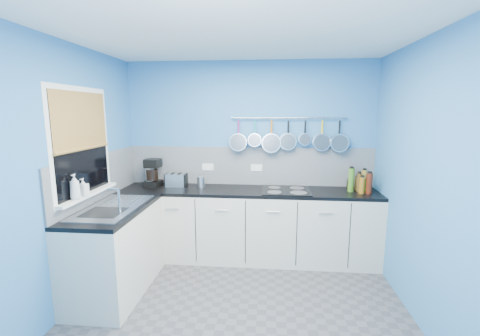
% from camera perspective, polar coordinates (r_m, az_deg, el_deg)
% --- Properties ---
extents(floor, '(3.20, 3.00, 0.02)m').
position_cam_1_polar(floor, '(3.31, -0.39, -24.42)').
color(floor, '#47474C').
rests_on(floor, ground).
extents(ceiling, '(3.20, 3.00, 0.02)m').
position_cam_1_polar(ceiling, '(2.81, -0.46, 23.28)').
color(ceiling, white).
rests_on(ceiling, ground).
extents(wall_back, '(3.20, 0.02, 2.50)m').
position_cam_1_polar(wall_back, '(4.29, 1.62, 1.73)').
color(wall_back, teal).
rests_on(wall_back, ground).
extents(wall_front, '(3.20, 0.02, 2.50)m').
position_cam_1_polar(wall_front, '(1.39, -7.02, -16.28)').
color(wall_front, teal).
rests_on(wall_front, ground).
extents(wall_left, '(0.02, 3.00, 2.50)m').
position_cam_1_polar(wall_left, '(3.37, -28.83, -1.76)').
color(wall_left, teal).
rests_on(wall_left, ground).
extents(wall_right, '(0.02, 3.00, 2.50)m').
position_cam_1_polar(wall_right, '(3.09, 30.82, -2.88)').
color(wall_right, teal).
rests_on(wall_right, ground).
extents(backsplash_back, '(3.20, 0.02, 0.50)m').
position_cam_1_polar(backsplash_back, '(4.28, 1.60, 0.37)').
color(backsplash_back, '#92959C').
rests_on(backsplash_back, wall_back).
extents(backsplash_left, '(0.02, 1.80, 0.50)m').
position_cam_1_polar(backsplash_left, '(3.88, -23.50, -1.47)').
color(backsplash_left, '#92959C').
rests_on(backsplash_left, wall_left).
extents(cabinet_run_back, '(3.20, 0.60, 0.86)m').
position_cam_1_polar(cabinet_run_back, '(4.18, 1.28, -10.07)').
color(cabinet_run_back, beige).
rests_on(cabinet_run_back, ground).
extents(worktop_back, '(3.20, 0.60, 0.04)m').
position_cam_1_polar(worktop_back, '(4.05, 1.30, -4.08)').
color(worktop_back, black).
rests_on(worktop_back, cabinet_run_back).
extents(cabinet_run_left, '(0.60, 1.20, 0.86)m').
position_cam_1_polar(cabinet_run_left, '(3.70, -20.97, -13.52)').
color(cabinet_run_left, beige).
rests_on(cabinet_run_left, ground).
extents(worktop_left, '(0.60, 1.20, 0.04)m').
position_cam_1_polar(worktop_left, '(3.55, -21.42, -6.82)').
color(worktop_left, black).
rests_on(worktop_left, cabinet_run_left).
extents(window_frame, '(0.01, 1.00, 1.10)m').
position_cam_1_polar(window_frame, '(3.56, -26.07, 3.92)').
color(window_frame, white).
rests_on(window_frame, wall_left).
extents(window_glass, '(0.01, 0.90, 1.00)m').
position_cam_1_polar(window_glass, '(3.56, -26.00, 3.92)').
color(window_glass, black).
rests_on(window_glass, wall_left).
extents(bamboo_blind, '(0.01, 0.90, 0.55)m').
position_cam_1_polar(bamboo_blind, '(3.54, -26.17, 7.54)').
color(bamboo_blind, '#BD7C39').
rests_on(bamboo_blind, wall_left).
extents(window_sill, '(0.10, 0.98, 0.03)m').
position_cam_1_polar(window_sill, '(3.63, -25.12, -4.18)').
color(window_sill, white).
rests_on(window_sill, wall_left).
extents(sink_unit, '(0.50, 0.95, 0.01)m').
position_cam_1_polar(sink_unit, '(3.54, -21.45, -6.45)').
color(sink_unit, silver).
rests_on(sink_unit, worktop_left).
extents(mixer_tap, '(0.12, 0.08, 0.26)m').
position_cam_1_polar(mixer_tap, '(3.28, -20.49, -5.37)').
color(mixer_tap, silver).
rests_on(mixer_tap, worktop_left).
extents(socket_left, '(0.15, 0.01, 0.09)m').
position_cam_1_polar(socket_left, '(4.34, -5.68, 0.19)').
color(socket_left, white).
rests_on(socket_left, backsplash_back).
extents(socket_right, '(0.15, 0.01, 0.09)m').
position_cam_1_polar(socket_right, '(4.26, 2.92, 0.05)').
color(socket_right, white).
rests_on(socket_right, backsplash_back).
extents(pot_rail, '(1.45, 0.02, 0.02)m').
position_cam_1_polar(pot_rail, '(4.18, 8.54, 8.71)').
color(pot_rail, silver).
rests_on(pot_rail, wall_back).
extents(soap_bottle_a, '(0.10, 0.10, 0.24)m').
position_cam_1_polar(soap_bottle_a, '(3.38, -27.09, -2.96)').
color(soap_bottle_a, white).
rests_on(soap_bottle_a, window_sill).
extents(soap_bottle_b, '(0.08, 0.09, 0.17)m').
position_cam_1_polar(soap_bottle_b, '(3.50, -25.90, -3.04)').
color(soap_bottle_b, white).
rests_on(soap_bottle_b, window_sill).
extents(paper_towel, '(0.15, 0.15, 0.27)m').
position_cam_1_polar(paper_towel, '(4.39, -15.53, -1.31)').
color(paper_towel, white).
rests_on(paper_towel, worktop_back).
extents(coffee_maker, '(0.21, 0.23, 0.35)m').
position_cam_1_polar(coffee_maker, '(4.36, -15.13, -0.78)').
color(coffee_maker, black).
rests_on(coffee_maker, worktop_back).
extents(toaster, '(0.27, 0.17, 0.16)m').
position_cam_1_polar(toaster, '(4.28, -11.16, -2.10)').
color(toaster, silver).
rests_on(toaster, worktop_back).
extents(canister, '(0.11, 0.11, 0.14)m').
position_cam_1_polar(canister, '(4.18, -6.87, -2.47)').
color(canister, silver).
rests_on(canister, worktop_back).
extents(hob, '(0.59, 0.52, 0.01)m').
position_cam_1_polar(hob, '(4.01, 8.10, -3.94)').
color(hob, black).
rests_on(hob, worktop_back).
extents(pan_0, '(0.23, 0.10, 0.42)m').
position_cam_1_polar(pan_0, '(4.19, -0.27, 5.95)').
color(pan_0, silver).
rests_on(pan_0, pot_rail).
extents(pan_1, '(0.17, 0.10, 0.36)m').
position_cam_1_polar(pan_1, '(4.18, 2.64, 6.31)').
color(pan_1, silver).
rests_on(pan_1, pot_rail).
extents(pan_2, '(0.25, 0.08, 0.44)m').
position_cam_1_polar(pan_2, '(4.17, 5.55, 5.76)').
color(pan_2, silver).
rests_on(pan_2, pot_rail).
extents(pan_3, '(0.22, 0.06, 0.41)m').
position_cam_1_polar(pan_3, '(4.18, 8.47, 5.92)').
color(pan_3, silver).
rests_on(pan_3, pot_rail).
extents(pan_4, '(0.15, 0.06, 0.34)m').
position_cam_1_polar(pan_4, '(4.19, 11.39, 6.27)').
color(pan_4, silver).
rests_on(pan_4, pot_rail).
extents(pan_5, '(0.22, 0.06, 0.41)m').
position_cam_1_polar(pan_5, '(4.22, 14.25, 5.73)').
color(pan_5, silver).
rests_on(pan_5, pot_rail).
extents(pan_6, '(0.23, 0.09, 0.42)m').
position_cam_1_polar(pan_6, '(4.26, 17.07, 5.58)').
color(pan_6, silver).
rests_on(pan_6, pot_rail).
extents(condiment_0, '(0.07, 0.07, 0.25)m').
position_cam_1_polar(condiment_0, '(4.28, 20.98, -1.98)').
color(condiment_0, olive).
rests_on(condiment_0, worktop_back).
extents(condiment_1, '(0.07, 0.07, 0.17)m').
position_cam_1_polar(condiment_1, '(4.26, 20.01, -2.55)').
color(condiment_1, brown).
rests_on(condiment_1, worktop_back).
extents(condiment_2, '(0.06, 0.06, 0.12)m').
position_cam_1_polar(condiment_2, '(4.26, 18.65, -2.78)').
color(condiment_2, black).
rests_on(condiment_2, worktop_back).
extents(condiment_3, '(0.07, 0.07, 0.14)m').
position_cam_1_polar(condiment_3, '(4.23, 21.51, -2.96)').
color(condiment_3, '#265919').
rests_on(condiment_3, worktop_back).
extents(condiment_4, '(0.06, 0.06, 0.22)m').
position_cam_1_polar(condiment_4, '(4.19, 20.21, -2.38)').
color(condiment_4, brown).
rests_on(condiment_4, worktop_back).
extents(condiment_5, '(0.07, 0.07, 0.29)m').
position_cam_1_polar(condiment_5, '(4.14, 18.97, -2.00)').
color(condiment_5, '#3F721E').
rests_on(condiment_5, worktop_back).
extents(condiment_6, '(0.07, 0.07, 0.25)m').
position_cam_1_polar(condiment_6, '(4.10, 21.78, -2.55)').
color(condiment_6, '#4C190C').
rests_on(condiment_6, worktop_back).
extents(condiment_7, '(0.06, 0.06, 0.20)m').
position_cam_1_polar(condiment_7, '(4.09, 20.66, -2.88)').
color(condiment_7, '#8C5914').
rests_on(condiment_7, worktop_back).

